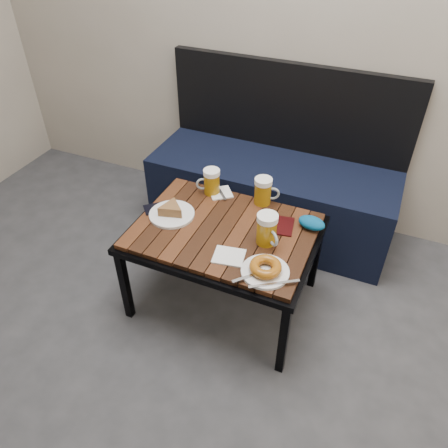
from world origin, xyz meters
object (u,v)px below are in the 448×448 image
at_px(cafe_table, 224,236).
at_px(beer_mug_right, 267,229).
at_px(passport_navy, 156,208).
at_px(bench, 272,189).
at_px(knit_pouch, 312,223).
at_px(beer_mug_left, 211,182).
at_px(passport_burgundy, 282,226).
at_px(beer_mug_centre, 263,191).
at_px(plate_pie, 172,211).
at_px(plate_bagel, 265,269).

distance_m(cafe_table, beer_mug_right, 0.24).
distance_m(beer_mug_right, passport_navy, 0.57).
height_order(bench, knit_pouch, bench).
height_order(beer_mug_left, knit_pouch, beer_mug_left).
xyz_separation_m(passport_navy, passport_burgundy, (0.60, 0.11, 0.00)).
bearing_deg(beer_mug_centre, plate_pie, -162.09).
relative_size(cafe_table, beer_mug_right, 5.74).
bearing_deg(plate_pie, beer_mug_right, -0.77).
xyz_separation_m(bench, cafe_table, (-0.02, -0.68, 0.16)).
relative_size(beer_mug_left, passport_navy, 1.17).
distance_m(cafe_table, plate_bagel, 0.33).
distance_m(beer_mug_left, passport_navy, 0.30).
relative_size(cafe_table, plate_bagel, 3.38).
bearing_deg(beer_mug_right, cafe_table, -143.48).
distance_m(plate_pie, knit_pouch, 0.65).
bearing_deg(beer_mug_left, bench, -141.24).
height_order(passport_navy, knit_pouch, knit_pouch).
distance_m(beer_mug_right, knit_pouch, 0.24).
relative_size(bench, cafe_table, 1.67).
bearing_deg(cafe_table, passport_burgundy, 27.21).
relative_size(cafe_table, beer_mug_centre, 6.14).
relative_size(beer_mug_left, plate_pie, 0.62).
height_order(beer_mug_centre, beer_mug_right, beer_mug_right).
xyz_separation_m(beer_mug_centre, passport_navy, (-0.45, -0.25, -0.07)).
bearing_deg(plate_bagel, bench, 105.48).
relative_size(cafe_table, plate_pie, 3.93).
bearing_deg(passport_burgundy, knit_pouch, 9.45).
distance_m(beer_mug_left, beer_mug_right, 0.45).
xyz_separation_m(beer_mug_centre, plate_pie, (-0.36, -0.27, -0.04)).
bearing_deg(passport_navy, beer_mug_centre, 76.39).
bearing_deg(passport_navy, passport_burgundy, 58.12).
bearing_deg(cafe_table, beer_mug_right, -3.40).
xyz_separation_m(cafe_table, plate_pie, (-0.26, -0.01, 0.07)).
bearing_deg(knit_pouch, plate_bagel, -105.22).
xyz_separation_m(beer_mug_left, passport_navy, (-0.19, -0.23, -0.06)).
xyz_separation_m(plate_pie, passport_navy, (-0.10, 0.02, -0.02)).
bearing_deg(plate_pie, plate_bagel, -19.54).
height_order(cafe_table, beer_mug_centre, beer_mug_centre).
relative_size(beer_mug_left, beer_mug_centre, 0.97).
xyz_separation_m(cafe_table, knit_pouch, (0.36, 0.16, 0.07)).
xyz_separation_m(beer_mug_centre, passport_burgundy, (0.14, -0.14, -0.07)).
height_order(beer_mug_right, passport_navy, beer_mug_right).
bearing_deg(bench, knit_pouch, -56.61).
bearing_deg(beer_mug_centre, bench, 81.19).
bearing_deg(knit_pouch, beer_mug_centre, 160.11).
distance_m(bench, passport_navy, 0.79).
xyz_separation_m(beer_mug_right, passport_burgundy, (0.03, 0.13, -0.07)).
height_order(beer_mug_left, plate_bagel, beer_mug_left).
bearing_deg(bench, beer_mug_centre, -80.09).
distance_m(beer_mug_left, plate_pie, 0.27).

